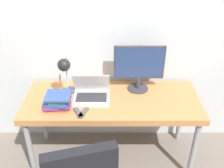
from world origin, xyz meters
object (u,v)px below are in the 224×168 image
monitor (140,66)px  desk_lamp (66,70)px  book_stack (59,101)px  laptop (92,93)px

monitor → desk_lamp: 0.69m
desk_lamp → book_stack: size_ratio=1.71×
book_stack → laptop: bearing=27.5°
monitor → desk_lamp: size_ratio=1.13×
desk_lamp → book_stack: desk_lamp is taller
laptop → book_stack: size_ratio=1.35×
laptop → monitor: bearing=19.4°
laptop → book_stack: 0.32m
book_stack → desk_lamp: bearing=64.4°
laptop → monitor: monitor is taller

